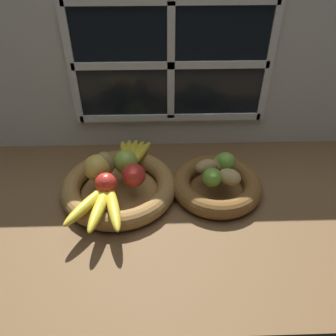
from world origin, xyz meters
TOP-DOWN VIEW (x-y plane):
  - ground_plane at (0.00, 0.00)cm, footprint 140.00×90.00cm
  - back_wall at (0.00, 29.77)cm, footprint 140.00×4.60cm
  - fruit_bowl_left at (-16.89, 0.75)cm, footprint 35.30×35.30cm
  - fruit_bowl_right at (13.34, 0.75)cm, footprint 28.19×28.19cm
  - apple_green_back at (-14.65, 4.61)cm, footprint 7.47×7.47cm
  - apple_golden_left at (-22.98, 1.59)cm, footprint 7.97×7.97cm
  - apple_red_right at (-11.89, -1.71)cm, footprint 6.99×6.99cm
  - apple_red_front at (-19.57, -4.91)cm, footprint 6.46×6.46cm
  - pear_brown at (-20.84, 3.60)cm, footprint 8.04×7.84cm
  - banana_bunch_front at (-20.50, -12.07)cm, footprint 16.93×20.09cm
  - banana_bunch_back at (-13.08, 11.96)cm, footprint 12.26×17.14cm
  - potato_back at (15.16, 4.76)cm, footprint 7.65×8.09cm
  - potato_oblong at (10.05, 3.30)cm, footprint 8.21×6.67cm
  - potato_small at (16.26, -2.17)cm, footprint 8.76×8.18cm
  - lime_near at (10.98, -2.79)cm, footprint 5.84×5.84cm
  - lime_far at (16.09, 4.29)cm, footprint 6.29×6.29cm
  - chili_pepper at (14.12, 0.00)cm, footprint 11.10×6.60cm

SIDE VIEW (x-z plane):
  - ground_plane at x=0.00cm, z-range -3.00..0.00cm
  - fruit_bowl_left at x=-16.89cm, z-range -0.18..5.54cm
  - fruit_bowl_right at x=13.34cm, z-range -0.16..5.56cm
  - chili_pepper at x=14.12cm, z-range 5.72..7.44cm
  - banana_bunch_back at x=-13.08cm, z-range 5.72..8.41cm
  - banana_bunch_front at x=-20.50cm, z-range 5.72..8.92cm
  - potato_oblong at x=10.05cm, z-range 5.72..10.31cm
  - potato_small at x=16.26cm, z-range 5.72..10.58cm
  - potato_back at x=15.16cm, z-range 5.72..10.75cm
  - lime_near at x=10.98cm, z-range 5.72..11.56cm
  - lime_far at x=16.09cm, z-range 5.72..12.01cm
  - apple_red_front at x=-19.57cm, z-range 5.72..12.18cm
  - apple_red_right at x=-11.89cm, z-range 5.72..12.71cm
  - apple_green_back at x=-14.65cm, z-range 5.72..13.19cm
  - apple_golden_left at x=-22.98cm, z-range 5.72..13.69cm
  - pear_brown at x=-20.84cm, z-range 5.72..13.69cm
  - back_wall at x=0.00cm, z-range 0.38..55.38cm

